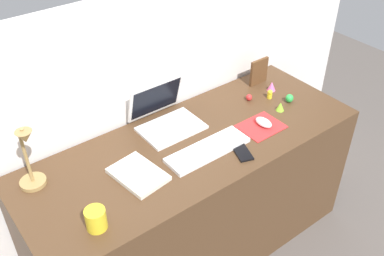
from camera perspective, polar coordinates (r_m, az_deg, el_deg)
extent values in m
plane|color=#59514C|center=(2.61, 0.14, -14.76)|extent=(6.00, 6.00, 0.00)
cube|color=silver|center=(2.35, -5.14, 1.41)|extent=(2.88, 0.05, 1.38)
cube|color=#4C331E|center=(2.33, 0.16, -9.06)|extent=(1.68, 0.63, 0.74)
cube|color=white|center=(2.16, -2.67, 0.00)|extent=(0.30, 0.21, 0.01)
cube|color=white|center=(2.20, -4.74, 3.80)|extent=(0.30, 0.06, 0.20)
cube|color=black|center=(2.19, -4.66, 3.77)|extent=(0.27, 0.05, 0.17)
cube|color=white|center=(2.02, 2.04, -2.84)|extent=(0.41, 0.13, 0.02)
cube|color=red|center=(2.21, 8.87, 0.20)|extent=(0.21, 0.17, 0.00)
ellipsoid|color=white|center=(2.20, 9.21, 0.73)|extent=(0.06, 0.10, 0.03)
cube|color=black|center=(2.03, 6.45, -3.07)|extent=(0.10, 0.14, 0.01)
cylinder|color=#A5844C|center=(1.98, -19.77, -6.56)|extent=(0.11, 0.11, 0.02)
cylinder|color=#A5844C|center=(1.89, -20.63, -3.41)|extent=(0.01, 0.01, 0.27)
cylinder|color=#A5844C|center=(1.78, -21.14, -0.63)|extent=(0.01, 0.07, 0.09)
cone|color=#A5844C|center=(1.74, -20.75, -1.09)|extent=(0.06, 0.06, 0.05)
cube|color=silver|center=(1.91, -6.95, -5.95)|extent=(0.20, 0.26, 0.02)
cube|color=brown|center=(2.52, 8.61, 7.18)|extent=(0.12, 0.02, 0.15)
cylinder|color=yellow|center=(1.71, -12.27, -11.39)|extent=(0.08, 0.08, 0.09)
cone|color=#8CDB33|center=(2.33, 11.30, 2.74)|extent=(0.04, 0.04, 0.05)
ellipsoid|color=green|center=(2.41, 12.43, 3.76)|extent=(0.04, 0.04, 0.05)
cylinder|color=yellow|center=(2.43, 9.96, 4.08)|extent=(0.03, 0.03, 0.02)
sphere|color=yellow|center=(2.42, 10.02, 4.56)|extent=(0.03, 0.03, 0.03)
ellipsoid|color=red|center=(2.39, 7.35, 3.93)|extent=(0.03, 0.03, 0.04)
cone|color=pink|center=(2.49, 10.21, 5.33)|extent=(0.05, 0.05, 0.05)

